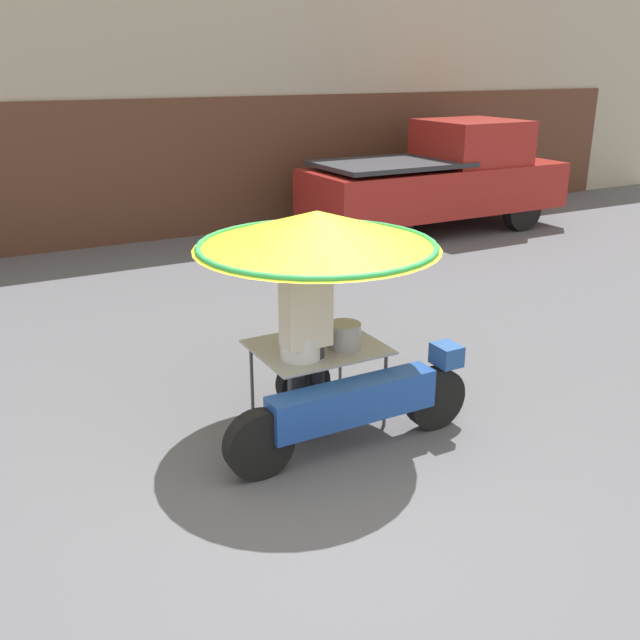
% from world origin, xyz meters
% --- Properties ---
extents(ground_plane, '(36.00, 36.00, 0.00)m').
position_xyz_m(ground_plane, '(0.00, 0.00, 0.00)').
color(ground_plane, '#56565B').
extents(shopfront_building, '(28.00, 2.06, 4.49)m').
position_xyz_m(shopfront_building, '(0.00, 9.44, 2.23)').
color(shopfront_building, '#B2A893').
rests_on(shopfront_building, ground).
extents(vendor_motorcycle_cart, '(2.18, 2.01, 1.86)m').
position_xyz_m(vendor_motorcycle_cart, '(0.46, 1.04, 1.47)').
color(vendor_motorcycle_cart, black).
rests_on(vendor_motorcycle_cart, ground).
extents(vendor_person, '(0.38, 0.22, 1.66)m').
position_xyz_m(vendor_person, '(0.25, 0.90, 0.93)').
color(vendor_person, '#2D2D33').
rests_on(vendor_person, ground).
extents(pickup_truck, '(4.91, 1.80, 1.98)m').
position_xyz_m(pickup_truck, '(6.06, 6.67, 0.95)').
color(pickup_truck, black).
rests_on(pickup_truck, ground).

